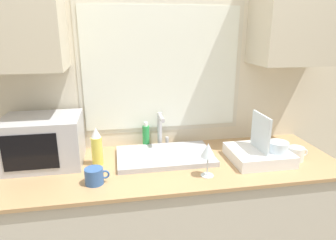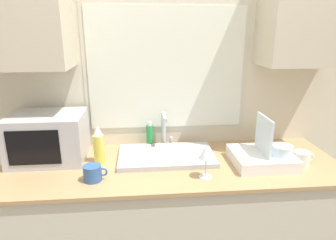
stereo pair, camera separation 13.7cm
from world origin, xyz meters
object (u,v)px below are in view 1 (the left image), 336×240
at_px(microwave, 43,141).
at_px(dish_rack, 260,153).
at_px(faucet, 161,128).
at_px(mug_near_sink, 94,176).
at_px(wine_glass, 208,151).
at_px(soap_bottle, 146,136).
at_px(spray_bottle, 97,147).

relative_size(microwave, dish_rack, 1.26).
height_order(faucet, mug_near_sink, faucet).
bearing_deg(microwave, wine_glass, -19.65).
xyz_separation_m(faucet, mug_near_sink, (-0.42, -0.44, -0.09)).
height_order(microwave, mug_near_sink, microwave).
height_order(soap_bottle, mug_near_sink, soap_bottle).
xyz_separation_m(microwave, dish_rack, (1.27, -0.19, -0.09)).
distance_m(faucet, mug_near_sink, 0.61).
bearing_deg(microwave, mug_near_sink, -44.98).
relative_size(dish_rack, wine_glass, 1.82).
xyz_separation_m(spray_bottle, wine_glass, (0.59, -0.25, 0.03)).
bearing_deg(soap_bottle, mug_near_sink, -125.67).
distance_m(faucet, microwave, 0.73).
bearing_deg(mug_near_sink, microwave, 135.02).
xyz_separation_m(dish_rack, soap_bottle, (-0.66, 0.33, 0.03)).
bearing_deg(dish_rack, soap_bottle, 153.64).
bearing_deg(mug_near_sink, spray_bottle, 88.44).
bearing_deg(microwave, dish_rack, -8.31).
relative_size(faucet, spray_bottle, 1.02).
bearing_deg(dish_rack, spray_bottle, 173.22).
relative_size(faucet, dish_rack, 0.68).
height_order(spray_bottle, wine_glass, spray_bottle).
bearing_deg(faucet, dish_rack, -30.08).
bearing_deg(faucet, mug_near_sink, -133.53).
height_order(microwave, wine_glass, microwave).
xyz_separation_m(microwave, mug_near_sink, (0.30, -0.30, -0.10)).
relative_size(mug_near_sink, wine_glass, 0.67).
bearing_deg(wine_glass, soap_bottle, 121.55).
relative_size(spray_bottle, wine_glass, 1.21).
height_order(faucet, microwave, microwave).
xyz_separation_m(dish_rack, mug_near_sink, (-0.97, -0.11, -0.01)).
distance_m(dish_rack, soap_bottle, 0.74).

